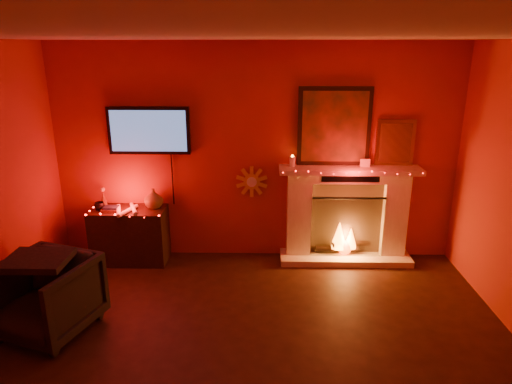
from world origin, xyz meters
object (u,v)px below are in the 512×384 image
Objects in this scene: fireplace at (346,205)px; armchair at (46,296)px; sunburst_clock at (252,182)px; tv at (149,131)px; console_table at (131,233)px.

fireplace is 3.52m from armchair.
fireplace is 1.23m from sunburst_clock.
tv is 1.31× the size of console_table.
fireplace reaches higher than sunburst_clock.
console_table is 1.15× the size of armchair.
console_table is (-0.28, -0.19, -1.27)m from tv.
tv is at bearing 34.56° from console_table.
tv is at bearing 88.08° from armchair.
fireplace is at bearing -1.50° from tv.
sunburst_clock is (-1.19, 0.09, 0.28)m from fireplace.
tv is 3.10× the size of sunburst_clock.
armchair is at bearing -103.73° from console_table.
fireplace is 5.45× the size of sunburst_clock.
tv is at bearing 178.50° from fireplace.
sunburst_clock is 2.66m from armchair.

